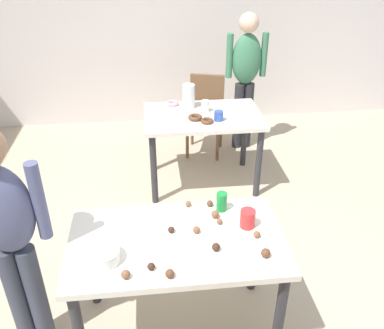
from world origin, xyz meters
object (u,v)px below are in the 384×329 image
(chair_far_table, at_px, (206,110))
(mixing_bowl, at_px, (102,255))
(dining_table_near, at_px, (177,253))
(person_girl_near, at_px, (8,230))
(person_adult_far, at_px, (246,71))
(soda_can, at_px, (222,202))
(pitcher_far, at_px, (189,96))
(dining_table_far, at_px, (203,125))

(chair_far_table, bearing_deg, mixing_bowl, -109.59)
(chair_far_table, bearing_deg, dining_table_near, -101.90)
(chair_far_table, bearing_deg, person_girl_near, -119.92)
(chair_far_table, height_order, person_girl_near, person_girl_near)
(person_girl_near, distance_m, person_adult_far, 3.09)
(soda_can, distance_m, pitcher_far, 1.69)
(person_adult_far, bearing_deg, person_girl_near, -126.73)
(mixing_bowl, bearing_deg, person_girl_near, 164.74)
(person_adult_far, height_order, mixing_bowl, person_adult_far)
(person_adult_far, bearing_deg, dining_table_far, -127.54)
(dining_table_near, height_order, person_girl_near, person_girl_near)
(person_girl_near, bearing_deg, chair_far_table, 60.08)
(chair_far_table, xyz_separation_m, pitcher_far, (-0.25, -0.53, 0.37))
(dining_table_near, xyz_separation_m, pitcher_far, (0.27, 1.93, 0.22))
(chair_far_table, height_order, mixing_bowl, chair_far_table)
(dining_table_far, height_order, chair_far_table, chair_far_table)
(dining_table_near, height_order, soda_can, soda_can)
(mixing_bowl, bearing_deg, dining_table_far, 67.12)
(soda_can, bearing_deg, person_adult_far, 73.66)
(dining_table_near, xyz_separation_m, person_girl_near, (-0.89, 0.01, 0.25))
(dining_table_far, height_order, mixing_bowl, mixing_bowl)
(dining_table_far, distance_m, chair_far_table, 0.74)
(soda_can, bearing_deg, mixing_bowl, -151.79)
(chair_far_table, xyz_separation_m, person_adult_far, (0.44, 0.03, 0.42))
(dining_table_near, bearing_deg, soda_can, 39.67)
(dining_table_far, height_order, person_girl_near, person_girl_near)
(mixing_bowl, relative_size, soda_can, 1.53)
(pitcher_far, bearing_deg, soda_can, -89.03)
(dining_table_near, bearing_deg, person_adult_far, 68.95)
(person_adult_far, height_order, pitcher_far, person_adult_far)
(dining_table_far, xyz_separation_m, mixing_bowl, (-0.79, -1.87, 0.15))
(person_girl_near, bearing_deg, mixing_bowl, -15.26)
(person_adult_far, relative_size, pitcher_far, 6.61)
(chair_far_table, distance_m, pitcher_far, 0.69)
(person_girl_near, xyz_separation_m, person_adult_far, (1.85, 2.48, 0.03))
(person_girl_near, distance_m, mixing_bowl, 0.52)
(dining_table_far, xyz_separation_m, soda_can, (-0.09, -1.50, 0.17))
(dining_table_near, height_order, mixing_bowl, mixing_bowl)
(chair_far_table, relative_size, soda_can, 7.13)
(dining_table_near, height_order, pitcher_far, pitcher_far)
(mixing_bowl, bearing_deg, dining_table_near, 17.60)
(chair_far_table, distance_m, soda_can, 2.24)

